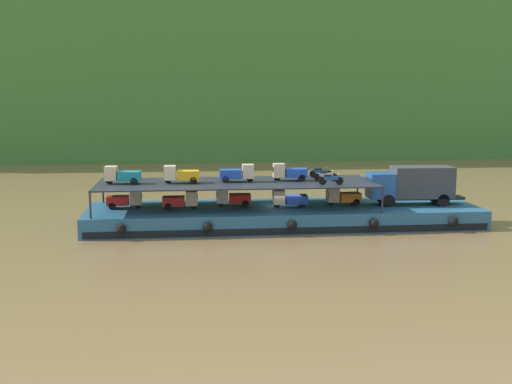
{
  "coord_description": "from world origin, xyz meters",
  "views": [
    {
      "loc": [
        -7.59,
        -49.09,
        10.28
      ],
      "look_at": [
        -2.23,
        0.0,
        2.7
      ],
      "focal_mm": 44.28,
      "sensor_mm": 36.0,
      "label": 1
    }
  ],
  "objects_px": {
    "mini_truck_upper_stern": "(122,175)",
    "motorcycle_upper_centre": "(326,176)",
    "mini_truck_lower_mid": "(233,198)",
    "mini_truck_lower_fore": "(289,199)",
    "mini_truck_upper_fore": "(237,173)",
    "covered_lorry": "(412,184)",
    "cargo_barge": "(284,216)",
    "mini_truck_lower_aft": "(181,200)",
    "motorcycle_upper_stbd": "(321,172)",
    "mini_truck_upper_mid": "(181,174)",
    "mini_truck_upper_bow": "(289,172)",
    "mini_truck_lower_stern": "(125,199)",
    "mini_truck_lower_bow": "(343,196)",
    "motorcycle_upper_port": "(331,179)"
  },
  "relations": [
    {
      "from": "mini_truck_upper_fore",
      "to": "mini_truck_upper_bow",
      "type": "relative_size",
      "value": 1.0
    },
    {
      "from": "mini_truck_lower_fore",
      "to": "mini_truck_upper_bow",
      "type": "xyz_separation_m",
      "value": [
        0.14,
        0.97,
        2.0
      ]
    },
    {
      "from": "motorcycle_upper_stbd",
      "to": "motorcycle_upper_centre",
      "type": "bearing_deg",
      "value": -91.15
    },
    {
      "from": "mini_truck_lower_fore",
      "to": "mini_truck_lower_aft",
      "type": "bearing_deg",
      "value": 178.35
    },
    {
      "from": "mini_truck_lower_mid",
      "to": "mini_truck_lower_fore",
      "type": "bearing_deg",
      "value": -13.03
    },
    {
      "from": "covered_lorry",
      "to": "mini_truck_lower_mid",
      "type": "bearing_deg",
      "value": 176.75
    },
    {
      "from": "mini_truck_lower_mid",
      "to": "mini_truck_upper_stern",
      "type": "xyz_separation_m",
      "value": [
        -8.61,
        -0.49,
        2.0
      ]
    },
    {
      "from": "mini_truck_lower_aft",
      "to": "mini_truck_lower_fore",
      "type": "distance_m",
      "value": 8.53
    },
    {
      "from": "mini_truck_upper_stern",
      "to": "mini_truck_upper_bow",
      "type": "distance_m",
      "value": 13.15
    },
    {
      "from": "mini_truck_lower_aft",
      "to": "mini_truck_upper_stern",
      "type": "xyz_separation_m",
      "value": [
        -4.48,
        0.28,
        2.0
      ]
    },
    {
      "from": "mini_truck_lower_fore",
      "to": "mini_truck_upper_fore",
      "type": "relative_size",
      "value": 0.99
    },
    {
      "from": "motorcycle_upper_stbd",
      "to": "mini_truck_lower_stern",
      "type": "bearing_deg",
      "value": -174.27
    },
    {
      "from": "mini_truck_upper_mid",
      "to": "mini_truck_lower_bow",
      "type": "bearing_deg",
      "value": 1.05
    },
    {
      "from": "mini_truck_lower_aft",
      "to": "motorcycle_upper_port",
      "type": "relative_size",
      "value": 1.45
    },
    {
      "from": "mini_truck_lower_fore",
      "to": "cargo_barge",
      "type": "bearing_deg",
      "value": 130.38
    },
    {
      "from": "mini_truck_lower_stern",
      "to": "mini_truck_lower_mid",
      "type": "relative_size",
      "value": 1.0
    },
    {
      "from": "mini_truck_upper_stern",
      "to": "mini_truck_lower_stern",
      "type": "bearing_deg",
      "value": 76.58
    },
    {
      "from": "mini_truck_lower_aft",
      "to": "motorcycle_upper_centre",
      "type": "distance_m",
      "value": 11.68
    },
    {
      "from": "mini_truck_lower_fore",
      "to": "covered_lorry",
      "type": "bearing_deg",
      "value": 1.09
    },
    {
      "from": "motorcycle_upper_centre",
      "to": "cargo_barge",
      "type": "bearing_deg",
      "value": -179.48
    },
    {
      "from": "cargo_barge",
      "to": "motorcycle_upper_centre",
      "type": "xyz_separation_m",
      "value": [
        3.38,
        0.03,
        3.18
      ]
    },
    {
      "from": "mini_truck_upper_stern",
      "to": "motorcycle_upper_centre",
      "type": "bearing_deg",
      "value": -0.24
    },
    {
      "from": "covered_lorry",
      "to": "mini_truck_upper_bow",
      "type": "relative_size",
      "value": 2.85
    },
    {
      "from": "mini_truck_lower_fore",
      "to": "mini_truck_lower_mid",
      "type": "bearing_deg",
      "value": 166.97
    },
    {
      "from": "mini_truck_lower_fore",
      "to": "motorcycle_upper_centre",
      "type": "xyz_separation_m",
      "value": [
        3.02,
        0.46,
        1.74
      ]
    },
    {
      "from": "mini_truck_lower_mid",
      "to": "mini_truck_lower_stern",
      "type": "bearing_deg",
      "value": 179.97
    },
    {
      "from": "mini_truck_upper_fore",
      "to": "mini_truck_lower_aft",
      "type": "bearing_deg",
      "value": -173.27
    },
    {
      "from": "mini_truck_lower_mid",
      "to": "mini_truck_upper_fore",
      "type": "height_order",
      "value": "mini_truck_upper_fore"
    },
    {
      "from": "mini_truck_lower_aft",
      "to": "mini_truck_upper_stern",
      "type": "bearing_deg",
      "value": 176.37
    },
    {
      "from": "mini_truck_upper_fore",
      "to": "mini_truck_lower_mid",
      "type": "bearing_deg",
      "value": 145.98
    },
    {
      "from": "mini_truck_lower_fore",
      "to": "motorcycle_upper_centre",
      "type": "bearing_deg",
      "value": 8.71
    },
    {
      "from": "mini_truck_lower_mid",
      "to": "mini_truck_upper_bow",
      "type": "height_order",
      "value": "mini_truck_upper_bow"
    },
    {
      "from": "mini_truck_upper_mid",
      "to": "mini_truck_upper_bow",
      "type": "bearing_deg",
      "value": 3.64
    },
    {
      "from": "covered_lorry",
      "to": "mini_truck_lower_fore",
      "type": "xyz_separation_m",
      "value": [
        -10.12,
        -0.19,
        -1.0
      ]
    },
    {
      "from": "mini_truck_lower_aft",
      "to": "motorcycle_upper_port",
      "type": "distance_m",
      "value": 11.76
    },
    {
      "from": "mini_truck_lower_aft",
      "to": "motorcycle_upper_stbd",
      "type": "relative_size",
      "value": 1.45
    },
    {
      "from": "covered_lorry",
      "to": "mini_truck_lower_mid",
      "type": "relative_size",
      "value": 2.85
    },
    {
      "from": "covered_lorry",
      "to": "mini_truck_lower_mid",
      "type": "xyz_separation_m",
      "value": [
        -14.51,
        0.82,
        -1.0
      ]
    },
    {
      "from": "mini_truck_upper_bow",
      "to": "cargo_barge",
      "type": "bearing_deg",
      "value": -133.62
    },
    {
      "from": "mini_truck_lower_aft",
      "to": "motorcycle_upper_stbd",
      "type": "bearing_deg",
      "value": 11.59
    },
    {
      "from": "mini_truck_lower_stern",
      "to": "mini_truck_lower_bow",
      "type": "height_order",
      "value": "same"
    },
    {
      "from": "mini_truck_lower_bow",
      "to": "mini_truck_upper_fore",
      "type": "height_order",
      "value": "mini_truck_upper_fore"
    },
    {
      "from": "covered_lorry",
      "to": "motorcycle_upper_stbd",
      "type": "relative_size",
      "value": 4.17
    },
    {
      "from": "motorcycle_upper_centre",
      "to": "mini_truck_upper_fore",
      "type": "bearing_deg",
      "value": 177.46
    },
    {
      "from": "mini_truck_upper_fore",
      "to": "mini_truck_upper_bow",
      "type": "bearing_deg",
      "value": 2.62
    },
    {
      "from": "mini_truck_upper_fore",
      "to": "mini_truck_upper_bow",
      "type": "distance_m",
      "value": 4.18
    },
    {
      "from": "cargo_barge",
      "to": "mini_truck_upper_stern",
      "type": "bearing_deg",
      "value": 179.56
    },
    {
      "from": "mini_truck_upper_stern",
      "to": "motorcycle_upper_centre",
      "type": "distance_m",
      "value": 16.02
    },
    {
      "from": "mini_truck_lower_mid",
      "to": "mini_truck_upper_mid",
      "type": "relative_size",
      "value": 1.01
    },
    {
      "from": "mini_truck_lower_fore",
      "to": "mini_truck_upper_stern",
      "type": "xyz_separation_m",
      "value": [
        -13.0,
        0.53,
        2.0
      ]
    }
  ]
}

